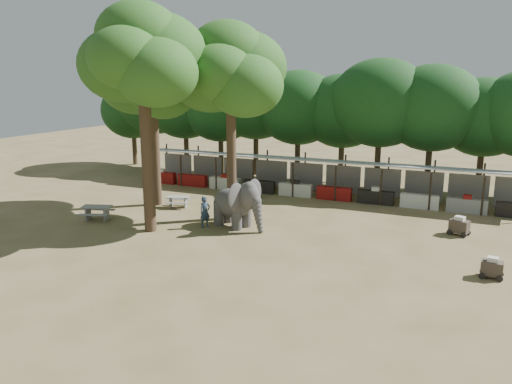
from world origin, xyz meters
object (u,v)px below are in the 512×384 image
at_px(elephant, 238,204).
at_px(handler, 205,212).
at_px(yard_tree_left, 152,78).
at_px(yard_tree_back, 230,71).
at_px(cart_back, 459,226).
at_px(yard_tree_center, 142,57).
at_px(picnic_table_near, 97,211).
at_px(picnic_table_far, 178,200).
at_px(cart_front, 492,268).

distance_m(elephant, handler, 1.89).
xyz_separation_m(yard_tree_left, yard_tree_back, (6.00, -1.00, 0.34)).
xyz_separation_m(elephant, handler, (-1.66, -0.77, -0.48)).
distance_m(elephant, cart_back, 11.96).
bearing_deg(yard_tree_center, yard_tree_back, 53.14).
bearing_deg(cart_back, picnic_table_near, -145.48).
bearing_deg(yard_tree_left, yard_tree_center, -59.04).
bearing_deg(picnic_table_far, handler, -61.35).
bearing_deg(cart_front, yard_tree_left, 170.46).
bearing_deg(cart_front, yard_tree_back, 168.58).
bearing_deg(yard_tree_center, picnic_table_far, 104.24).
bearing_deg(picnic_table_far, cart_front, -35.85).
height_order(yard_tree_center, handler, yard_tree_center).
xyz_separation_m(yard_tree_back, handler, (-0.42, -2.44, -7.66)).
bearing_deg(picnic_table_near, handler, -7.50).
relative_size(picnic_table_far, cart_front, 1.82).
distance_m(yard_tree_center, yard_tree_back, 5.04).
distance_m(yard_tree_left, picnic_table_near, 9.03).
distance_m(yard_tree_left, yard_tree_center, 5.92).
bearing_deg(picnic_table_far, yard_tree_back, -31.18).
bearing_deg(handler, yard_tree_left, 88.49).
height_order(yard_tree_center, picnic_table_far, yard_tree_center).
distance_m(elephant, picnic_table_near, 8.51).
bearing_deg(cart_front, cart_back, 108.74).
height_order(handler, cart_back, handler).
relative_size(yard_tree_left, cart_front, 11.18).
bearing_deg(picnic_table_far, yard_tree_center, -97.08).
bearing_deg(elephant, cart_front, 6.85).
xyz_separation_m(yard_tree_back, cart_front, (14.13, -4.02, -8.09)).
bearing_deg(yard_tree_center, yard_tree_left, 120.96).
relative_size(yard_tree_left, elephant, 3.00).
bearing_deg(elephant, handler, -137.98).
height_order(yard_tree_left, yard_tree_center, yard_tree_center).
bearing_deg(elephant, picnic_table_near, -149.06).
bearing_deg(yard_tree_left, cart_back, 2.27).
bearing_deg(yard_tree_back, picnic_table_near, -152.20).
height_order(yard_tree_left, picnic_table_far, yard_tree_left).
distance_m(cart_front, cart_back, 5.94).
bearing_deg(yard_tree_back, yard_tree_left, 170.54).
xyz_separation_m(yard_tree_center, elephant, (4.24, 2.33, -7.85)).
bearing_deg(elephant, yard_tree_back, 143.71).
relative_size(handler, picnic_table_near, 0.85).
bearing_deg(yard_tree_back, picnic_table_far, 170.13).
relative_size(picnic_table_near, picnic_table_far, 1.15).
xyz_separation_m(yard_tree_left, elephant, (7.24, -2.67, -6.84)).
bearing_deg(cart_back, yard_tree_back, -153.09).
relative_size(yard_tree_back, handler, 6.45).
height_order(yard_tree_left, yard_tree_back, yard_tree_back).
distance_m(yard_tree_center, handler, 8.85).
distance_m(handler, picnic_table_near, 6.69).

